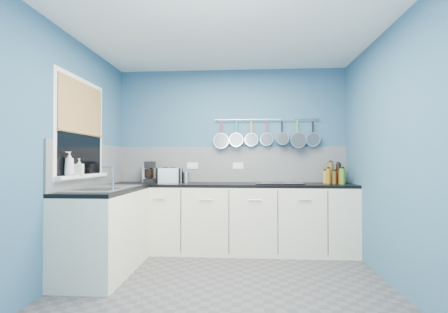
# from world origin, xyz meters

# --- Properties ---
(floor) EXTENTS (3.20, 3.00, 0.02)m
(floor) POSITION_xyz_m (0.00, 0.00, -0.01)
(floor) COLOR #47474C
(floor) RESTS_ON ground
(ceiling) EXTENTS (3.20, 3.00, 0.02)m
(ceiling) POSITION_xyz_m (0.00, 0.00, 2.51)
(ceiling) COLOR white
(ceiling) RESTS_ON ground
(wall_back) EXTENTS (3.20, 0.02, 2.50)m
(wall_back) POSITION_xyz_m (0.00, 1.51, 1.25)
(wall_back) COLOR #305A7B
(wall_back) RESTS_ON ground
(wall_front) EXTENTS (3.20, 0.02, 2.50)m
(wall_front) POSITION_xyz_m (0.00, -1.51, 1.25)
(wall_front) COLOR #305A7B
(wall_front) RESTS_ON ground
(wall_left) EXTENTS (0.02, 3.00, 2.50)m
(wall_left) POSITION_xyz_m (-1.61, 0.00, 1.25)
(wall_left) COLOR #305A7B
(wall_left) RESTS_ON ground
(wall_right) EXTENTS (0.02, 3.00, 2.50)m
(wall_right) POSITION_xyz_m (1.61, 0.00, 1.25)
(wall_right) COLOR #305A7B
(wall_right) RESTS_ON ground
(backsplash_back) EXTENTS (3.20, 0.02, 0.50)m
(backsplash_back) POSITION_xyz_m (0.00, 1.49, 1.15)
(backsplash_back) COLOR #939598
(backsplash_back) RESTS_ON wall_back
(backsplash_left) EXTENTS (0.02, 1.80, 0.50)m
(backsplash_left) POSITION_xyz_m (-1.59, 0.60, 1.15)
(backsplash_left) COLOR #939598
(backsplash_left) RESTS_ON wall_left
(cabinet_run_back) EXTENTS (3.20, 0.60, 0.86)m
(cabinet_run_back) POSITION_xyz_m (0.00, 1.20, 0.43)
(cabinet_run_back) COLOR silver
(cabinet_run_back) RESTS_ON ground
(worktop_back) EXTENTS (3.20, 0.60, 0.04)m
(worktop_back) POSITION_xyz_m (0.00, 1.20, 0.88)
(worktop_back) COLOR black
(worktop_back) RESTS_ON cabinet_run_back
(cabinet_run_left) EXTENTS (0.60, 1.20, 0.86)m
(cabinet_run_left) POSITION_xyz_m (-1.30, 0.30, 0.43)
(cabinet_run_left) COLOR silver
(cabinet_run_left) RESTS_ON ground
(worktop_left) EXTENTS (0.60, 1.20, 0.04)m
(worktop_left) POSITION_xyz_m (-1.30, 0.30, 0.88)
(worktop_left) COLOR black
(worktop_left) RESTS_ON cabinet_run_left
(window_frame) EXTENTS (0.01, 1.00, 1.10)m
(window_frame) POSITION_xyz_m (-1.58, 0.30, 1.55)
(window_frame) COLOR white
(window_frame) RESTS_ON wall_left
(window_glass) EXTENTS (0.01, 0.90, 1.00)m
(window_glass) POSITION_xyz_m (-1.57, 0.30, 1.55)
(window_glass) COLOR black
(window_glass) RESTS_ON wall_left
(bamboo_blind) EXTENTS (0.01, 0.90, 0.55)m
(bamboo_blind) POSITION_xyz_m (-1.56, 0.30, 1.77)
(bamboo_blind) COLOR #A7734E
(bamboo_blind) RESTS_ON wall_left
(window_sill) EXTENTS (0.10, 0.98, 0.03)m
(window_sill) POSITION_xyz_m (-1.55, 0.30, 1.04)
(window_sill) COLOR white
(window_sill) RESTS_ON wall_left
(sink_unit) EXTENTS (0.50, 0.95, 0.01)m
(sink_unit) POSITION_xyz_m (-1.30, 0.30, 0.90)
(sink_unit) COLOR silver
(sink_unit) RESTS_ON worktop_left
(mixer_tap) EXTENTS (0.12, 0.08, 0.26)m
(mixer_tap) POSITION_xyz_m (-1.14, 0.12, 1.03)
(mixer_tap) COLOR silver
(mixer_tap) RESTS_ON worktop_left
(socket_left) EXTENTS (0.15, 0.01, 0.09)m
(socket_left) POSITION_xyz_m (-0.55, 1.48, 1.13)
(socket_left) COLOR white
(socket_left) RESTS_ON backsplash_back
(socket_right) EXTENTS (0.15, 0.01, 0.09)m
(socket_right) POSITION_xyz_m (0.10, 1.48, 1.13)
(socket_right) COLOR white
(socket_right) RESTS_ON backsplash_back
(pot_rail) EXTENTS (1.45, 0.02, 0.02)m
(pot_rail) POSITION_xyz_m (0.50, 1.45, 1.78)
(pot_rail) COLOR silver
(pot_rail) RESTS_ON wall_back
(soap_bottle_a) EXTENTS (0.12, 0.12, 0.24)m
(soap_bottle_a) POSITION_xyz_m (-1.53, -0.00, 1.17)
(soap_bottle_a) COLOR white
(soap_bottle_a) RESTS_ON window_sill
(soap_bottle_b) EXTENTS (0.09, 0.09, 0.17)m
(soap_bottle_b) POSITION_xyz_m (-1.53, 0.18, 1.14)
(soap_bottle_b) COLOR white
(soap_bottle_b) RESTS_ON window_sill
(paper_towel) EXTENTS (0.14, 0.14, 0.25)m
(paper_towel) POSITION_xyz_m (-1.18, 1.31, 1.03)
(paper_towel) COLOR white
(paper_towel) RESTS_ON worktop_back
(coffee_maker) EXTENTS (0.21, 0.22, 0.29)m
(coffee_maker) POSITION_xyz_m (-1.12, 1.29, 1.05)
(coffee_maker) COLOR black
(coffee_maker) RESTS_ON worktop_back
(toaster) EXTENTS (0.35, 0.25, 0.20)m
(toaster) POSITION_xyz_m (-0.83, 1.25, 1.00)
(toaster) COLOR silver
(toaster) RESTS_ON worktop_back
(canister) EXTENTS (0.11, 0.11, 0.14)m
(canister) POSITION_xyz_m (-0.61, 1.32, 0.97)
(canister) COLOR silver
(canister) RESTS_ON worktop_back
(hob) EXTENTS (0.60, 0.53, 0.01)m
(hob) POSITION_xyz_m (0.64, 1.23, 0.91)
(hob) COLOR black
(hob) RESTS_ON worktop_back
(pan_0) EXTENTS (0.22, 0.08, 0.41)m
(pan_0) POSITION_xyz_m (-0.13, 1.44, 1.57)
(pan_0) COLOR silver
(pan_0) RESTS_ON pot_rail
(pan_1) EXTENTS (0.20, 0.11, 0.39)m
(pan_1) POSITION_xyz_m (0.08, 1.44, 1.59)
(pan_1) COLOR silver
(pan_1) RESTS_ON pot_rail
(pan_2) EXTENTS (0.19, 0.06, 0.38)m
(pan_2) POSITION_xyz_m (0.29, 1.44, 1.59)
(pan_2) COLOR silver
(pan_2) RESTS_ON pot_rail
(pan_3) EXTENTS (0.18, 0.06, 0.37)m
(pan_3) POSITION_xyz_m (0.50, 1.44, 1.59)
(pan_3) COLOR silver
(pan_3) RESTS_ON pot_rail
(pan_4) EXTENTS (0.17, 0.13, 0.36)m
(pan_4) POSITION_xyz_m (0.71, 1.44, 1.60)
(pan_4) COLOR silver
(pan_4) RESTS_ON pot_rail
(pan_5) EXTENTS (0.22, 0.12, 0.41)m
(pan_5) POSITION_xyz_m (0.92, 1.44, 1.58)
(pan_5) COLOR silver
(pan_5) RESTS_ON pot_rail
(pan_6) EXTENTS (0.19, 0.06, 0.38)m
(pan_6) POSITION_xyz_m (1.14, 1.44, 1.59)
(pan_6) COLOR silver
(pan_6) RESTS_ON pot_rail
(condiment_0) EXTENTS (0.07, 0.07, 0.26)m
(condiment_0) POSITION_xyz_m (1.45, 1.33, 1.03)
(condiment_0) COLOR black
(condiment_0) RESTS_ON worktop_back
(condiment_1) EXTENTS (0.07, 0.07, 0.28)m
(condiment_1) POSITION_xyz_m (1.35, 1.34, 1.04)
(condiment_1) COLOR brown
(condiment_1) RESTS_ON worktop_back
(condiment_2) EXTENTS (0.07, 0.07, 0.17)m
(condiment_2) POSITION_xyz_m (1.28, 1.33, 0.98)
(condiment_2) COLOR olive
(condiment_2) RESTS_ON worktop_back
(condiment_3) EXTENTS (0.07, 0.07, 0.17)m
(condiment_3) POSITION_xyz_m (1.44, 1.22, 0.99)
(condiment_3) COLOR #4C190C
(condiment_3) RESTS_ON worktop_back
(condiment_4) EXTENTS (0.06, 0.06, 0.16)m
(condiment_4) POSITION_xyz_m (1.37, 1.24, 0.98)
(condiment_4) COLOR brown
(condiment_4) RESTS_ON worktop_back
(condiment_5) EXTENTS (0.05, 0.05, 0.20)m
(condiment_5) POSITION_xyz_m (1.29, 1.21, 1.00)
(condiment_5) COLOR #8C5914
(condiment_5) RESTS_ON worktop_back
(condiment_6) EXTENTS (0.07, 0.07, 0.20)m
(condiment_6) POSITION_xyz_m (1.44, 1.14, 1.00)
(condiment_6) COLOR #3F721E
(condiment_6) RESTS_ON worktop_back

